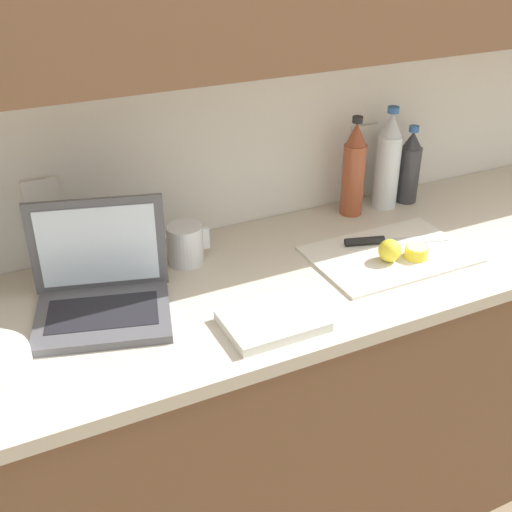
{
  "coord_description": "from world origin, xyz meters",
  "views": [
    {
      "loc": [
        -0.95,
        -1.23,
        1.76
      ],
      "look_at": [
        -0.36,
        -0.01,
        1.0
      ],
      "focal_mm": 45.0,
      "sensor_mm": 36.0,
      "label": 1
    }
  ],
  "objects_px": {
    "lemon_half_cut": "(416,252)",
    "bottle_green_soda": "(409,168)",
    "measuring_cup": "(185,244)",
    "cutting_board": "(390,254)",
    "knife": "(378,241)",
    "laptop": "(101,286)",
    "bottle_water_clear": "(354,170)",
    "lemon_whole_beside": "(389,251)",
    "bottle_oil_tall": "(388,162)"
  },
  "relations": [
    {
      "from": "lemon_half_cut",
      "to": "bottle_green_soda",
      "type": "height_order",
      "value": "bottle_green_soda"
    },
    {
      "from": "measuring_cup",
      "to": "lemon_half_cut",
      "type": "bearing_deg",
      "value": -25.2
    },
    {
      "from": "lemon_half_cut",
      "to": "measuring_cup",
      "type": "relative_size",
      "value": 0.54
    },
    {
      "from": "cutting_board",
      "to": "bottle_green_soda",
      "type": "distance_m",
      "value": 0.39
    },
    {
      "from": "measuring_cup",
      "to": "knife",
      "type": "bearing_deg",
      "value": -16.49
    },
    {
      "from": "laptop",
      "to": "cutting_board",
      "type": "relative_size",
      "value": 0.85
    },
    {
      "from": "laptop",
      "to": "bottle_water_clear",
      "type": "distance_m",
      "value": 0.83
    },
    {
      "from": "laptop",
      "to": "lemon_half_cut",
      "type": "relative_size",
      "value": 5.88
    },
    {
      "from": "knife",
      "to": "bottle_water_clear",
      "type": "relative_size",
      "value": 0.96
    },
    {
      "from": "laptop",
      "to": "cutting_board",
      "type": "bearing_deg",
      "value": 8.96
    },
    {
      "from": "laptop",
      "to": "knife",
      "type": "distance_m",
      "value": 0.76
    },
    {
      "from": "bottle_green_soda",
      "to": "lemon_half_cut",
      "type": "bearing_deg",
      "value": -123.66
    },
    {
      "from": "lemon_whole_beside",
      "to": "lemon_half_cut",
      "type": "bearing_deg",
      "value": -13.59
    },
    {
      "from": "cutting_board",
      "to": "bottle_water_clear",
      "type": "distance_m",
      "value": 0.31
    },
    {
      "from": "lemon_half_cut",
      "to": "bottle_green_soda",
      "type": "bearing_deg",
      "value": 56.34
    },
    {
      "from": "bottle_green_soda",
      "to": "cutting_board",
      "type": "bearing_deg",
      "value": -133.78
    },
    {
      "from": "cutting_board",
      "to": "knife",
      "type": "relative_size",
      "value": 1.47
    },
    {
      "from": "lemon_whole_beside",
      "to": "bottle_water_clear",
      "type": "relative_size",
      "value": 0.2
    },
    {
      "from": "laptop",
      "to": "knife",
      "type": "relative_size",
      "value": 1.25
    },
    {
      "from": "cutting_board",
      "to": "lemon_whole_beside",
      "type": "distance_m",
      "value": 0.05
    },
    {
      "from": "bottle_green_soda",
      "to": "measuring_cup",
      "type": "distance_m",
      "value": 0.77
    },
    {
      "from": "laptop",
      "to": "measuring_cup",
      "type": "relative_size",
      "value": 3.17
    },
    {
      "from": "bottle_oil_tall",
      "to": "measuring_cup",
      "type": "bearing_deg",
      "value": -174.76
    },
    {
      "from": "lemon_half_cut",
      "to": "bottle_water_clear",
      "type": "bearing_deg",
      "value": 88.92
    },
    {
      "from": "knife",
      "to": "bottle_water_clear",
      "type": "bearing_deg",
      "value": 93.46
    },
    {
      "from": "lemon_half_cut",
      "to": "bottle_water_clear",
      "type": "distance_m",
      "value": 0.34
    },
    {
      "from": "knife",
      "to": "bottle_green_soda",
      "type": "distance_m",
      "value": 0.35
    },
    {
      "from": "bottle_oil_tall",
      "to": "lemon_whole_beside",
      "type": "bearing_deg",
      "value": -123.82
    },
    {
      "from": "bottle_oil_tall",
      "to": "bottle_water_clear",
      "type": "relative_size",
      "value": 1.04
    },
    {
      "from": "lemon_half_cut",
      "to": "measuring_cup",
      "type": "xyz_separation_m",
      "value": [
        -0.55,
        0.26,
        0.03
      ]
    },
    {
      "from": "measuring_cup",
      "to": "cutting_board",
      "type": "bearing_deg",
      "value": -22.63
    },
    {
      "from": "knife",
      "to": "bottle_water_clear",
      "type": "xyz_separation_m",
      "value": [
        0.05,
        0.21,
        0.12
      ]
    },
    {
      "from": "laptop",
      "to": "bottle_green_soda",
      "type": "xyz_separation_m",
      "value": [
        1.01,
        0.18,
        0.05
      ]
    },
    {
      "from": "laptop",
      "to": "bottle_green_soda",
      "type": "relative_size",
      "value": 1.47
    },
    {
      "from": "bottle_green_soda",
      "to": "measuring_cup",
      "type": "bearing_deg",
      "value": -175.34
    },
    {
      "from": "lemon_half_cut",
      "to": "knife",
      "type": "bearing_deg",
      "value": 111.72
    },
    {
      "from": "laptop",
      "to": "lemon_half_cut",
      "type": "distance_m",
      "value": 0.81
    },
    {
      "from": "bottle_green_soda",
      "to": "bottle_water_clear",
      "type": "height_order",
      "value": "bottle_water_clear"
    },
    {
      "from": "knife",
      "to": "bottle_oil_tall",
      "type": "distance_m",
      "value": 0.3
    },
    {
      "from": "knife",
      "to": "bottle_oil_tall",
      "type": "height_order",
      "value": "bottle_oil_tall"
    },
    {
      "from": "lemon_half_cut",
      "to": "bottle_water_clear",
      "type": "xyz_separation_m",
      "value": [
        0.01,
        0.32,
        0.11
      ]
    },
    {
      "from": "knife",
      "to": "lemon_half_cut",
      "type": "relative_size",
      "value": 4.7
    },
    {
      "from": "lemon_half_cut",
      "to": "measuring_cup",
      "type": "height_order",
      "value": "measuring_cup"
    },
    {
      "from": "laptop",
      "to": "bottle_oil_tall",
      "type": "xyz_separation_m",
      "value": [
        0.93,
        0.18,
        0.08
      ]
    },
    {
      "from": "cutting_board",
      "to": "bottle_oil_tall",
      "type": "bearing_deg",
      "value": 57.17
    },
    {
      "from": "cutting_board",
      "to": "knife",
      "type": "height_order",
      "value": "knife"
    },
    {
      "from": "laptop",
      "to": "bottle_water_clear",
      "type": "xyz_separation_m",
      "value": [
        0.8,
        0.18,
        0.08
      ]
    },
    {
      "from": "lemon_whole_beside",
      "to": "bottle_water_clear",
      "type": "bearing_deg",
      "value": 75.12
    },
    {
      "from": "bottle_oil_tall",
      "to": "measuring_cup",
      "type": "distance_m",
      "value": 0.69
    },
    {
      "from": "cutting_board",
      "to": "bottle_green_soda",
      "type": "bearing_deg",
      "value": 46.22
    }
  ]
}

